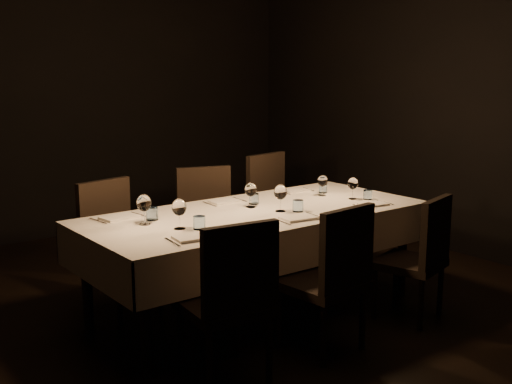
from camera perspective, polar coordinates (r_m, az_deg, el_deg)
room at (r=4.49m, az=0.00°, el=7.52°), size 5.01×6.01×3.01m
dining_table at (r=4.61m, az=0.00°, el=-2.60°), size 2.52×1.12×0.76m
chair_near_left at (r=3.62m, az=-2.25°, el=-9.11°), size 0.51×0.51×0.96m
place_setting_near_left at (r=4.02m, az=-6.04°, el=-2.49°), size 0.36×0.42×0.20m
chair_near_center at (r=4.02m, az=6.77°, el=-7.15°), size 0.50×0.50×0.95m
place_setting_near_center at (r=4.50m, az=3.03°, el=-1.00°), size 0.36×0.42×0.20m
chair_near_right at (r=4.66m, az=14.41°, el=-5.21°), size 0.53×0.53×0.90m
place_setting_near_right at (r=5.00m, az=9.43°, el=-0.03°), size 0.32×0.40×0.17m
chair_far_left at (r=4.89m, az=-12.45°, el=-4.05°), size 0.54×0.54×0.95m
place_setting_far_left at (r=4.33m, az=-10.43°, el=-1.60°), size 0.37×0.42×0.20m
chair_far_center at (r=5.34m, az=-4.34°, el=-2.51°), size 0.58×0.58×0.96m
place_setting_far_center at (r=4.78m, az=-1.12°, el=-0.32°), size 0.33×0.41×0.18m
chair_far_right at (r=5.83m, az=1.79°, el=-1.12°), size 0.56×0.56×1.00m
place_setting_far_right at (r=5.23m, az=5.24°, el=0.55°), size 0.31×0.39×0.17m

